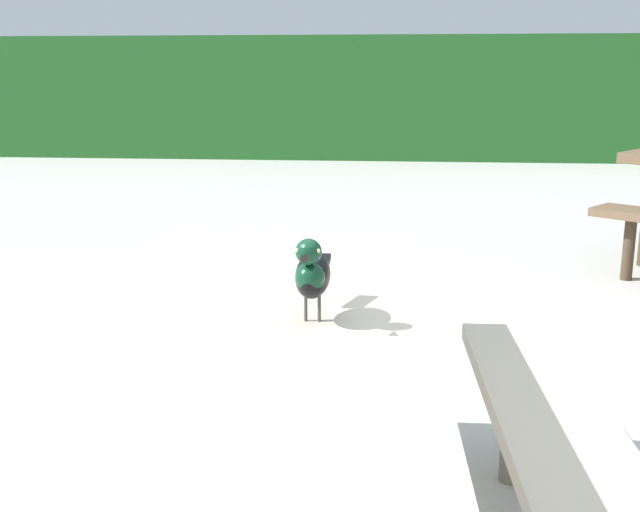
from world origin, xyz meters
TOP-DOWN VIEW (x-y plane):
  - hedge_wall at (0.00, 10.26)m, footprint 28.00×1.65m
  - picnic_table_foreground at (-0.28, -0.07)m, footprint 1.73×1.82m
  - bird_grackle at (-0.15, -0.12)m, footprint 0.08×0.29m

SIDE VIEW (x-z plane):
  - picnic_table_foreground at x=-0.28m, z-range 0.19..0.93m
  - bird_grackle at x=-0.15m, z-range 0.75..0.94m
  - hedge_wall at x=0.00m, z-range 0.00..1.77m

